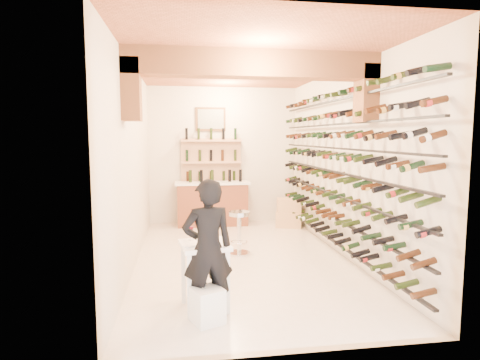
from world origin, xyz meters
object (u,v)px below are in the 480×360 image
(white_stool, at_px, (207,305))
(crate_lower, at_px, (289,219))
(tasting_table, at_px, (204,255))
(wine_rack, at_px, (332,166))
(back_counter, at_px, (212,202))
(person, at_px, (208,249))
(chrome_barstool, at_px, (239,229))

(white_stool, bearing_deg, crate_lower, 64.26)
(tasting_table, bearing_deg, wine_rack, 30.71)
(back_counter, bearing_deg, person, -95.06)
(white_stool, bearing_deg, wine_rack, 44.54)
(back_counter, relative_size, white_stool, 4.39)
(wine_rack, xyz_separation_m, back_counter, (-1.83, 2.65, -1.02))
(white_stool, xyz_separation_m, crate_lower, (2.14, 4.43, -0.02))
(white_stool, height_order, crate_lower, white_stool)
(white_stool, distance_m, crate_lower, 4.92)
(wine_rack, relative_size, crate_lower, 10.06)
(white_stool, relative_size, chrome_barstool, 0.52)
(tasting_table, xyz_separation_m, white_stool, (0.01, -0.38, -0.46))
(tasting_table, height_order, chrome_barstool, tasting_table)
(person, xyz_separation_m, chrome_barstool, (0.70, 2.37, -0.36))
(wine_rack, xyz_separation_m, person, (-2.25, -2.09, -0.76))
(tasting_table, relative_size, white_stool, 2.49)
(back_counter, xyz_separation_m, tasting_table, (-0.44, -4.50, 0.12))
(tasting_table, xyz_separation_m, chrome_barstool, (0.73, 2.13, -0.22))
(person, distance_m, crate_lower, 4.83)
(chrome_barstool, bearing_deg, crate_lower, 53.59)
(person, height_order, chrome_barstool, person)
(tasting_table, distance_m, person, 0.28)
(wine_rack, xyz_separation_m, tasting_table, (-2.27, -1.85, -0.90))
(crate_lower, bearing_deg, wine_rack, -86.59)
(chrome_barstool, xyz_separation_m, crate_lower, (1.42, 1.92, -0.27))
(wine_rack, relative_size, back_counter, 3.35)
(crate_lower, bearing_deg, back_counter, 165.23)
(wine_rack, bearing_deg, chrome_barstool, 169.88)
(white_stool, distance_m, chrome_barstool, 2.62)
(back_counter, height_order, person, person)
(person, bearing_deg, white_stool, 73.74)
(back_counter, xyz_separation_m, crate_lower, (1.70, -0.45, -0.36))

